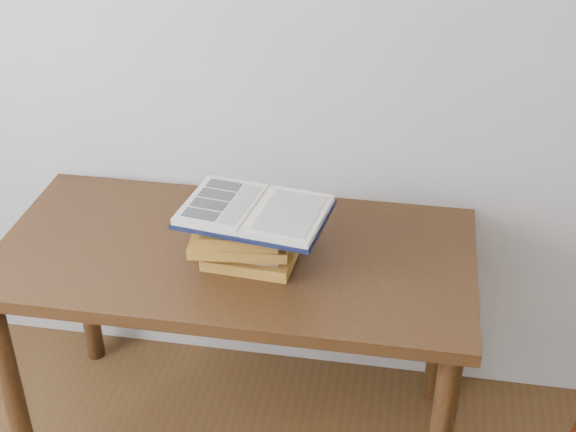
# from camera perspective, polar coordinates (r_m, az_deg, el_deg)

# --- Properties ---
(desk) EXTENTS (1.30, 0.65, 0.69)m
(desk) POSITION_cam_1_polar(r_m,az_deg,el_deg) (2.24, -3.72, -4.50)
(desk) COLOR #422910
(desk) RESTS_ON ground
(book_stack) EXTENTS (0.28, 0.21, 0.15)m
(book_stack) POSITION_cam_1_polar(r_m,az_deg,el_deg) (2.10, -3.13, -1.51)
(book_stack) COLOR #A87826
(book_stack) RESTS_ON desk
(open_book) EXTENTS (0.40, 0.30, 0.03)m
(open_book) POSITION_cam_1_polar(r_m,az_deg,el_deg) (2.03, -2.37, 0.33)
(open_book) COLOR black
(open_book) RESTS_ON book_stack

